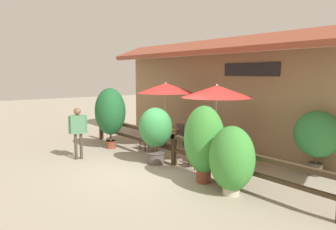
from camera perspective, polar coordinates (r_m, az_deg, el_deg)
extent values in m
plane|color=#9E937F|center=(9.85, -3.76, -9.65)|extent=(60.00, 60.00, 0.00)
cube|color=#997A56|center=(12.30, 12.68, 2.12)|extent=(14.00, 0.40, 3.60)
cube|color=brown|center=(11.88, 11.22, 12.00)|extent=(14.28, 1.48, 0.70)
cube|color=black|center=(11.74, 14.14, 7.71)|extent=(2.35, 0.04, 0.46)
cube|color=#3D2D1E|center=(10.24, 1.10, -3.83)|extent=(10.40, 0.14, 0.11)
cube|color=#3D2D1E|center=(10.32, 1.10, -6.12)|extent=(10.40, 0.10, 0.09)
cube|color=#3D2D1E|center=(14.61, -11.53, -2.30)|extent=(0.14, 0.14, 0.95)
cube|color=#3D2D1E|center=(10.32, 1.10, -6.12)|extent=(0.14, 0.14, 0.95)
cylinder|color=#B7B2A8|center=(12.76, -0.43, -0.75)|extent=(0.06, 0.06, 2.17)
cone|color=red|center=(12.65, -0.43, 4.73)|extent=(2.23, 2.23, 0.38)
sphere|color=#B2ADA3|center=(12.65, -0.43, 5.60)|extent=(0.07, 0.07, 0.07)
cylinder|color=olive|center=(12.82, -0.42, -2.42)|extent=(1.08, 1.08, 0.05)
cylinder|color=#333333|center=(12.89, -0.42, -4.03)|extent=(0.07, 0.07, 0.68)
cylinder|color=#333333|center=(12.96, -0.42, -5.45)|extent=(0.59, 0.59, 0.03)
cube|color=#514C47|center=(12.36, -3.70, -4.11)|extent=(0.44, 0.44, 0.05)
cube|color=#514C47|center=(12.42, -2.96, -3.00)|extent=(0.40, 0.05, 0.40)
cylinder|color=#2D2D2D|center=(12.47, -4.90, -5.09)|extent=(0.04, 0.04, 0.41)
cylinder|color=#2D2D2D|center=(12.15, -3.99, -5.41)|extent=(0.04, 0.04, 0.41)
cylinder|color=#2D2D2D|center=(12.66, -3.40, -4.89)|extent=(0.04, 0.04, 0.41)
cylinder|color=#2D2D2D|center=(12.35, -2.48, -5.19)|extent=(0.04, 0.04, 0.41)
cube|color=#514C47|center=(13.39, 2.68, -3.22)|extent=(0.48, 0.48, 0.05)
cube|color=#514C47|center=(13.21, 2.15, -2.37)|extent=(0.40, 0.10, 0.40)
cylinder|color=#2D2D2D|center=(13.46, 3.82, -4.16)|extent=(0.04, 0.04, 0.41)
cylinder|color=#2D2D2D|center=(13.70, 2.60, -3.95)|extent=(0.04, 0.04, 0.41)
cylinder|color=#2D2D2D|center=(13.18, 2.76, -4.41)|extent=(0.04, 0.04, 0.41)
cylinder|color=#2D2D2D|center=(13.42, 1.53, -4.18)|extent=(0.04, 0.04, 0.41)
cylinder|color=#B7B2A8|center=(10.48, 8.36, -2.58)|extent=(0.06, 0.06, 2.17)
cone|color=red|center=(10.35, 8.48, 4.10)|extent=(2.23, 2.23, 0.38)
sphere|color=#B2ADA3|center=(10.34, 8.50, 5.16)|extent=(0.07, 0.07, 0.07)
cylinder|color=olive|center=(10.55, 8.32, -4.60)|extent=(1.08, 1.08, 0.05)
cylinder|color=#333333|center=(10.63, 8.29, -6.53)|extent=(0.07, 0.07, 0.68)
cylinder|color=#333333|center=(10.71, 8.25, -8.23)|extent=(0.59, 0.59, 0.03)
cube|color=#514C47|center=(10.00, 5.12, -6.84)|extent=(0.50, 0.50, 0.05)
cube|color=#514C47|center=(10.04, 6.08, -5.48)|extent=(0.40, 0.13, 0.40)
cylinder|color=#2D2D2D|center=(10.13, 3.62, -7.97)|extent=(0.04, 0.04, 0.41)
cylinder|color=#2D2D2D|center=(9.81, 4.67, -8.50)|extent=(0.04, 0.04, 0.41)
cylinder|color=#2D2D2D|center=(10.31, 5.51, -7.73)|extent=(0.04, 0.04, 0.41)
cylinder|color=#2D2D2D|center=(10.00, 6.60, -8.23)|extent=(0.04, 0.04, 0.41)
cube|color=#514C47|center=(11.24, 11.19, -5.39)|extent=(0.48, 0.48, 0.05)
cube|color=#514C47|center=(11.07, 10.46, -4.37)|extent=(0.40, 0.10, 0.40)
cylinder|color=#2D2D2D|center=(11.27, 12.53, -6.58)|extent=(0.04, 0.04, 0.41)
cylinder|color=#2D2D2D|center=(11.55, 11.29, -6.21)|extent=(0.04, 0.04, 0.41)
cylinder|color=#2D2D2D|center=(11.03, 11.03, -6.84)|extent=(0.04, 0.04, 0.41)
cylinder|color=#2D2D2D|center=(11.31, 9.80, -6.45)|extent=(0.04, 0.04, 0.41)
cylinder|color=brown|center=(12.85, -9.91, -5.07)|extent=(0.38, 0.38, 0.29)
cylinder|color=brown|center=(12.82, -9.92, -4.52)|extent=(0.41, 0.41, 0.04)
cylinder|color=brown|center=(12.77, -9.95, -3.25)|extent=(0.07, 0.07, 0.54)
ellipsoid|color=#1E5B2D|center=(12.64, -10.04, 0.62)|extent=(1.26, 1.14, 1.79)
cylinder|color=#B7AD99|center=(8.11, 10.91, -12.69)|extent=(0.40, 0.40, 0.22)
cylinder|color=#B7AD99|center=(8.08, 10.93, -12.08)|extent=(0.44, 0.44, 0.04)
ellipsoid|color=#3D8E38|center=(7.89, 11.05, -7.44)|extent=(1.13, 1.01, 1.55)
cylinder|color=#564C47|center=(10.54, -2.16, -7.43)|extent=(0.56, 0.56, 0.38)
cylinder|color=#564C47|center=(10.49, -2.17, -6.53)|extent=(0.60, 0.60, 0.04)
cylinder|color=brown|center=(10.45, -2.17, -5.43)|extent=(0.10, 0.10, 0.37)
ellipsoid|color=#338442|center=(10.33, -2.19, -2.16)|extent=(1.14, 1.02, 1.24)
cylinder|color=brown|center=(8.84, 6.22, -10.32)|extent=(0.39, 0.39, 0.40)
cylinder|color=brown|center=(8.79, 6.23, -9.21)|extent=(0.42, 0.42, 0.04)
ellipsoid|color=#3D8E38|center=(8.60, 6.30, -4.26)|extent=(1.12, 1.00, 1.78)
cylinder|color=#564C47|center=(10.25, 24.27, -8.58)|extent=(0.37, 0.37, 0.36)
cylinder|color=#564C47|center=(10.21, 24.31, -7.71)|extent=(0.40, 0.40, 0.04)
cylinder|color=brown|center=(10.16, 24.38, -6.54)|extent=(0.07, 0.07, 0.39)
ellipsoid|color=#338442|center=(10.03, 24.56, -3.05)|extent=(1.29, 1.16, 1.30)
cylinder|color=#42382D|center=(11.39, -15.75, -5.32)|extent=(0.10, 0.10, 0.87)
cylinder|color=#42382D|center=(11.40, -14.88, -5.28)|extent=(0.10, 0.10, 0.87)
cube|color=#4C7F56|center=(11.26, -15.44, -1.60)|extent=(0.36, 0.52, 0.62)
cylinder|color=#4C7F56|center=(11.25, -16.80, -1.65)|extent=(0.08, 0.08, 0.59)
cylinder|color=#4C7F56|center=(11.28, -14.09, -1.54)|extent=(0.08, 0.08, 0.59)
sphere|color=brown|center=(11.20, -15.52, 0.62)|extent=(0.24, 0.24, 0.24)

